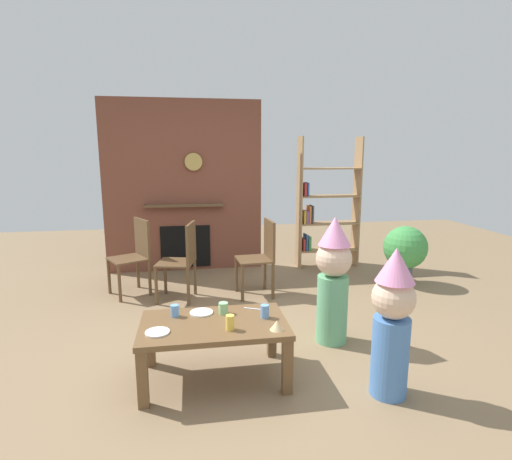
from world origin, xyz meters
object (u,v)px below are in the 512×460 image
Objects in this scene: potted_plant_tall at (405,249)px; paper_plate_front at (157,332)px; coffee_table at (214,331)px; dining_chair_middle at (183,257)px; paper_cup_near_right at (223,308)px; dining_chair_left at (135,252)px; child_with_cone_hat at (392,319)px; paper_plate_rear at (201,312)px; paper_cup_far_left at (230,322)px; paper_cup_center at (265,311)px; dining_chair_right at (262,253)px; bookshelf at (324,209)px; child_in_pink at (333,277)px; paper_cup_near_left at (175,311)px; birthday_cake_slice at (277,325)px.

paper_plate_front is at bearing -146.41° from potted_plant_tall.
paper_plate_front reaches higher than coffee_table.
paper_cup_near_right is at bearing 114.24° from dining_chair_middle.
dining_chair_left is (-0.81, 2.05, 0.13)m from coffee_table.
paper_plate_rear is at bearing -6.20° from child_with_cone_hat.
potted_plant_tall reaches higher than paper_cup_far_left.
paper_cup_center is 0.09× the size of child_with_cone_hat.
child_with_cone_hat is at bearing -24.73° from paper_plate_rear.
paper_plate_front is 0.19× the size of dining_chair_left.
paper_plate_front is 0.19× the size of dining_chair_right.
potted_plant_tall is (2.55, 1.84, 0.08)m from coffee_table.
bookshelf is 2.50m from child_in_pink.
child_with_cone_hat is at bearing 99.20° from dining_chair_right.
bookshelf reaches higher than paper_cup_far_left.
paper_plate_front is 1.85m from dining_chair_middle.
potted_plant_tall is at bearing 33.59° from paper_plate_front.
potted_plant_tall is (2.83, 1.68, -0.03)m from paper_cup_near_left.
paper_cup_near_right is at bearing 86.59° from dining_chair_left.
paper_cup_center reaches higher than paper_cup_near_left.
paper_cup_near_right is 0.10× the size of dining_chair_middle.
paper_plate_rear is (-0.08, 0.19, 0.08)m from coffee_table.
bookshelf is at bearing 60.52° from paper_cup_far_left.
paper_cup_near_right reaches higher than coffee_table.
child_in_pink reaches higher than dining_chair_left.
child_with_cone_hat is (-0.60, -3.23, -0.30)m from bookshelf.
dining_chair_left is (-2.60, -0.78, -0.35)m from bookshelf.
birthday_cake_slice is (0.35, -0.35, -0.01)m from paper_cup_near_right.
birthday_cake_slice is at bearing -24.91° from coffee_table.
paper_cup_center is 1.81m from dining_chair_middle.
dining_chair_right reaches higher than paper_cup_far_left.
paper_plate_front is (-0.78, -0.14, -0.04)m from paper_cup_center.
child_with_cone_hat is at bearing -26.56° from paper_cup_near_right.
paper_plate_front is at bearing -112.00° from paper_cup_near_left.
paper_cup_near_left is 0.08× the size of child_in_pink.
child_with_cone_hat is (1.19, -0.40, 0.18)m from coffee_table.
paper_cup_near_left is at bearing 168.73° from paper_cup_center.
paper_cup_near_left is at bearing 100.94° from dining_chair_middle.
paper_cup_near_right is 0.12× the size of potted_plant_tall.
potted_plant_tall is at bearing -102.79° from child_with_cone_hat.
paper_plate_rear is at bearing -125.29° from bookshelf.
paper_cup_near_right is at bearing -6.11° from child_in_pink.
dining_chair_left is (-1.88, 1.60, -0.09)m from child_in_pink.
paper_plate_front is (-2.18, -2.95, -0.41)m from bookshelf.
paper_cup_near_left is at bearing 151.00° from coffee_table.
child_with_cone_hat is at bearing -27.75° from paper_cup_center.
dining_chair_left is (-0.72, 1.86, 0.06)m from paper_plate_rear.
bookshelf is 1.80× the size of child_with_cone_hat.
dining_chair_left is (-0.89, 1.90, 0.02)m from paper_cup_near_right.
dining_chair_middle is (-0.15, 1.53, 0.06)m from paper_plate_rear.
paper_cup_far_left is 0.12× the size of dining_chair_middle.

